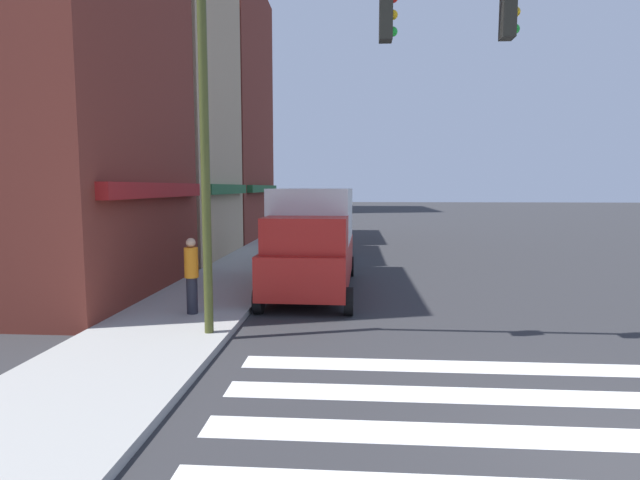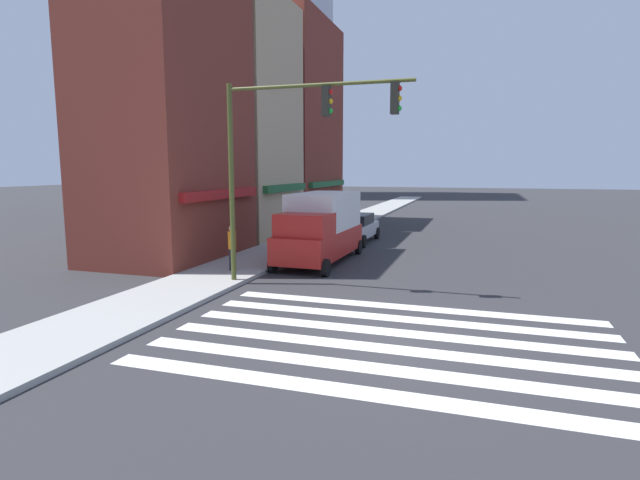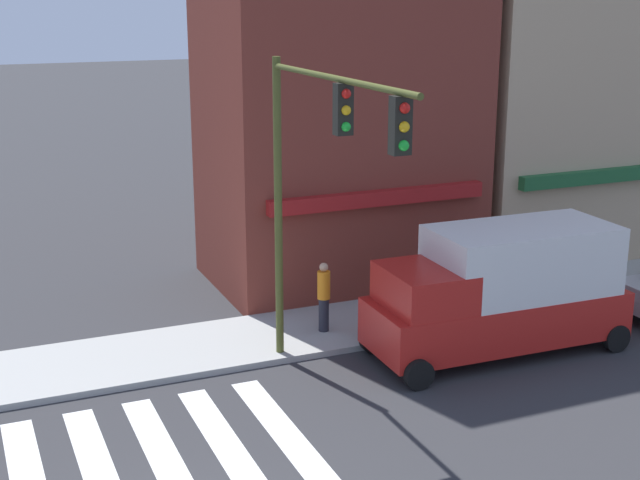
# 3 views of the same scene
# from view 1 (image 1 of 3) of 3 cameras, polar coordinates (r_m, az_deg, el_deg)

# --- Properties ---
(sidewalk_left) EXTENTS (120.00, 3.00, 0.15)m
(sidewalk_left) POSITION_cam_1_polar(r_m,az_deg,el_deg) (7.40, -31.27, -18.80)
(sidewalk_left) COLOR #9E9E99
(sidewalk_left) RESTS_ON ground_plane
(storefront_row) EXTENTS (24.22, 5.30, 15.00)m
(storefront_row) POSITION_cam_1_polar(r_m,az_deg,el_deg) (23.67, -16.59, 16.03)
(storefront_row) COLOR maroon
(storefront_row) RESTS_ON ground_plane
(traffic_signal) EXTENTS (0.32, 6.41, 6.98)m
(traffic_signal) POSITION_cam_1_polar(r_m,az_deg,el_deg) (9.91, -0.01, 17.81)
(traffic_signal) COLOR #474C1E
(traffic_signal) RESTS_ON ground_plane
(box_truck_red) EXTENTS (6.25, 2.42, 3.04)m
(box_truck_red) POSITION_cam_1_polar(r_m,az_deg,el_deg) (14.73, -0.83, 0.23)
(box_truck_red) COLOR #B21E19
(box_truck_red) RESTS_ON ground_plane
(sedan_silver) EXTENTS (4.43, 2.02, 1.59)m
(sedan_silver) POSITION_cam_1_polar(r_m,az_deg,el_deg) (21.04, 0.60, -0.06)
(sedan_silver) COLOR #B7B7BC
(sedan_silver) RESTS_ON ground_plane
(pedestrian_orange_vest) EXTENTS (0.32, 0.32, 1.77)m
(pedestrian_orange_vest) POSITION_cam_1_polar(r_m,az_deg,el_deg) (11.94, -14.47, -3.82)
(pedestrian_orange_vest) COLOR #23232D
(pedestrian_orange_vest) RESTS_ON sidewalk_left
(pedestrian_green_top) EXTENTS (0.32, 0.32, 1.77)m
(pedestrian_green_top) POSITION_cam_1_polar(r_m,az_deg,el_deg) (19.64, -5.31, 0.15)
(pedestrian_green_top) COLOR #23232D
(pedestrian_green_top) RESTS_ON sidewalk_left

